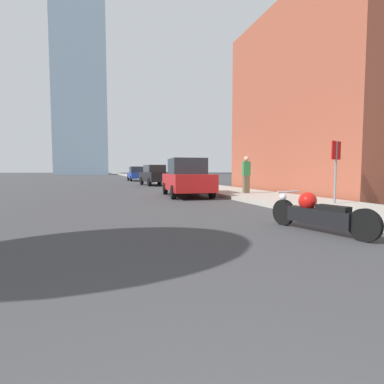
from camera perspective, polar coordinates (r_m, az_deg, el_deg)
sidewalk at (r=40.85m, az=-7.30°, el=2.44°), size 3.28×240.00×0.15m
brick_storefront at (r=19.61m, az=27.62°, el=14.53°), size 9.27×10.86×9.88m
distant_tower at (r=112.21m, az=-20.70°, el=26.56°), size 15.67×15.67×89.12m
motorcycle at (r=6.52m, az=22.62°, el=-3.67°), size 0.81×2.38×0.79m
parked_car_red at (r=14.35m, az=-1.01°, el=2.69°), size 2.18×4.50×1.81m
parked_car_black at (r=25.25m, az=-7.17°, el=3.22°), size 2.08×4.42×1.70m
parked_car_blue at (r=36.58m, az=-10.51°, el=3.42°), size 1.95×4.53×1.71m
stop_sign at (r=10.94m, az=25.71°, el=5.34°), size 0.57×0.26×2.05m
pedestrian at (r=14.60m, az=10.30°, el=3.38°), size 0.36×0.25×1.77m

